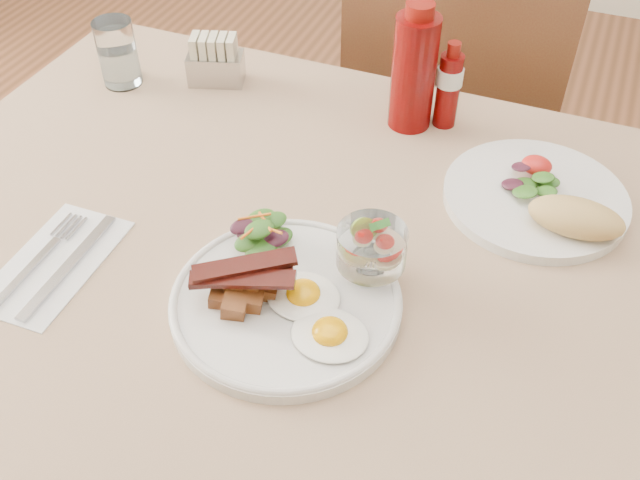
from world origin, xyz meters
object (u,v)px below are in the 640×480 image
(ketchup_bottle, at_px, (414,71))
(hot_sauce_bottle, at_px, (449,86))
(second_plate, at_px, (545,200))
(sugar_caddy, at_px, (215,62))
(main_plate, at_px, (286,302))
(water_glass, at_px, (119,57))
(chair_far, at_px, (451,127))
(fruit_cup, at_px, (372,247))
(table, at_px, (344,299))

(ketchup_bottle, bearing_deg, hot_sauce_bottle, 20.56)
(second_plate, xyz_separation_m, sugar_caddy, (-0.58, 0.13, 0.02))
(main_plate, relative_size, second_plate, 1.09)
(water_glass, bearing_deg, chair_far, 39.22)
(chair_far, distance_m, main_plate, 0.81)
(main_plate, xyz_separation_m, sugar_caddy, (-0.32, 0.43, 0.03))
(main_plate, bearing_deg, ketchup_bottle, 86.77)
(fruit_cup, bearing_deg, table, 139.49)
(ketchup_bottle, relative_size, sugar_caddy, 1.94)
(sugar_caddy, xyz_separation_m, water_glass, (-0.15, -0.06, 0.01))
(ketchup_bottle, relative_size, hot_sauce_bottle, 1.42)
(table, xyz_separation_m, water_glass, (-0.51, 0.25, 0.14))
(fruit_cup, relative_size, ketchup_bottle, 0.42)
(fruit_cup, relative_size, water_glass, 0.77)
(table, relative_size, fruit_cup, 15.45)
(chair_far, distance_m, water_glass, 0.71)
(second_plate, bearing_deg, ketchup_bottle, 150.28)
(ketchup_bottle, height_order, water_glass, ketchup_bottle)
(sugar_caddy, bearing_deg, second_plate, -30.84)
(fruit_cup, relative_size, hot_sauce_bottle, 0.61)
(chair_far, distance_m, fruit_cup, 0.76)
(second_plate, height_order, ketchup_bottle, ketchup_bottle)
(chair_far, xyz_separation_m, water_glass, (-0.51, -0.41, 0.28))
(table, height_order, water_glass, water_glass)
(table, height_order, sugar_caddy, sugar_caddy)
(main_plate, xyz_separation_m, second_plate, (0.26, 0.30, 0.01))
(ketchup_bottle, distance_m, water_glass, 0.50)
(ketchup_bottle, bearing_deg, sugar_caddy, -179.39)
(chair_far, xyz_separation_m, sugar_caddy, (-0.36, -0.35, 0.26))
(second_plate, distance_m, ketchup_bottle, 0.28)
(table, relative_size, hot_sauce_bottle, 9.35)
(second_plate, relative_size, ketchup_bottle, 1.27)
(second_plate, relative_size, water_glass, 2.28)
(main_plate, xyz_separation_m, fruit_cup, (0.08, 0.07, 0.06))
(main_plate, bearing_deg, table, 72.38)
(second_plate, bearing_deg, water_glass, 174.72)
(main_plate, bearing_deg, water_glass, 142.24)
(chair_far, relative_size, ketchup_bottle, 4.59)
(fruit_cup, bearing_deg, chair_far, 93.69)
(table, relative_size, sugar_caddy, 12.72)
(table, xyz_separation_m, main_plate, (-0.04, -0.11, 0.10))
(hot_sauce_bottle, bearing_deg, table, -96.93)
(table, distance_m, ketchup_bottle, 0.37)
(main_plate, xyz_separation_m, hot_sauce_bottle, (0.08, 0.45, 0.06))
(fruit_cup, distance_m, ketchup_bottle, 0.36)
(chair_far, bearing_deg, ketchup_bottle, -91.88)
(sugar_caddy, bearing_deg, water_glass, -175.30)
(chair_far, bearing_deg, table, -90.00)
(water_glass, bearing_deg, table, -26.47)
(chair_far, xyz_separation_m, fruit_cup, (0.05, -0.70, 0.29))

